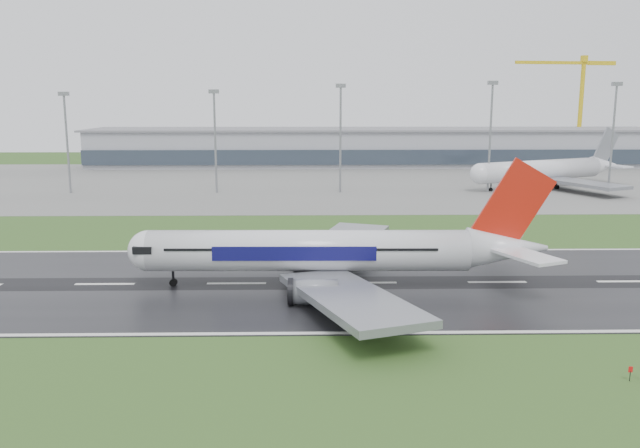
{
  "coord_description": "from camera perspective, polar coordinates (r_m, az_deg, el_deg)",
  "views": [
    {
      "loc": [
        -29.0,
        -95.74,
        27.51
      ],
      "look_at": [
        -27.02,
        12.0,
        7.0
      ],
      "focal_mm": 36.45,
      "sensor_mm": 36.0,
      "label": 1
    }
  ],
  "objects": [
    {
      "name": "ground",
      "position": [
        103.75,
        15.28,
        -4.99
      ],
      "size": [
        520.0,
        520.0,
        0.0
      ],
      "primitive_type": "plane",
      "color": "#2B4D1C",
      "rests_on": "ground"
    },
    {
      "name": "floodmast_3",
      "position": [
        203.61,
        14.71,
        7.21
      ],
      "size": [
        0.64,
        0.64,
        32.13
      ],
      "primitive_type": "cylinder",
      "color": "gray",
      "rests_on": "ground"
    },
    {
      "name": "terminal",
      "position": [
        282.94,
        4.87,
        6.68
      ],
      "size": [
        240.0,
        36.0,
        15.0
      ],
      "primitive_type": "cube",
      "color": "gray",
      "rests_on": "ground"
    },
    {
      "name": "floodmast_2",
      "position": [
        196.34,
        1.81,
        7.3
      ],
      "size": [
        0.64,
        0.64,
        31.26
      ],
      "primitive_type": "cylinder",
      "color": "gray",
      "rests_on": "ground"
    },
    {
      "name": "floodmast_4",
      "position": [
        216.62,
        24.28,
        6.76
      ],
      "size": [
        0.64,
        0.64,
        31.81
      ],
      "primitive_type": "cylinder",
      "color": "gray",
      "rests_on": "ground"
    },
    {
      "name": "main_airliner",
      "position": [
        95.99,
        1.61,
        -0.16
      ],
      "size": [
        63.27,
        60.34,
        18.42
      ],
      "primitive_type": null,
      "rotation": [
        0.0,
        0.0,
        -0.01
      ],
      "color": "silver",
      "rests_on": "runway"
    },
    {
      "name": "floodmast_1",
      "position": [
        198.11,
        -9.18,
        6.96
      ],
      "size": [
        0.64,
        0.64,
        29.59
      ],
      "primitive_type": "cylinder",
      "color": "gray",
      "rests_on": "ground"
    },
    {
      "name": "runway",
      "position": [
        103.74,
        15.28,
        -4.97
      ],
      "size": [
        400.0,
        45.0,
        0.1
      ],
      "primitive_type": "cube",
      "color": "black",
      "rests_on": "ground"
    },
    {
      "name": "floodmast_0",
      "position": [
        208.91,
        -21.3,
        6.46
      ],
      "size": [
        0.64,
        0.64,
        28.91
      ],
      "primitive_type": "cylinder",
      "color": "gray",
      "rests_on": "ground"
    },
    {
      "name": "tower_crane",
      "position": [
        320.47,
        21.9,
        9.3
      ],
      "size": [
        47.75,
        9.58,
        47.03
      ],
      "primitive_type": null,
      "rotation": [
        0.0,
        0.0,
        0.15
      ],
      "color": "gold",
      "rests_on": "ground"
    },
    {
      "name": "apron",
      "position": [
        224.32,
        6.4,
        3.68
      ],
      "size": [
        400.0,
        130.0,
        0.08
      ],
      "primitive_type": "cube",
      "color": "slate",
      "rests_on": "ground"
    },
    {
      "name": "parked_airliner",
      "position": [
        220.43,
        19.25,
        5.4
      ],
      "size": [
        80.11,
        77.98,
        18.14
      ],
      "primitive_type": null,
      "rotation": [
        0.0,
        0.0,
        0.42
      ],
      "color": "silver",
      "rests_on": "apron"
    }
  ]
}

